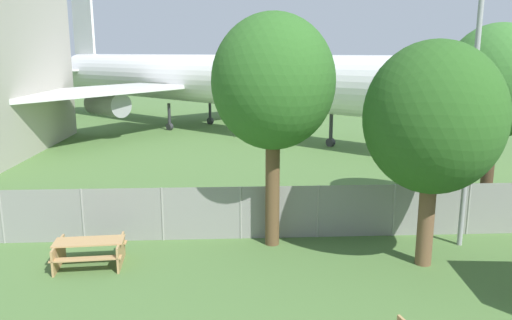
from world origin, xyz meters
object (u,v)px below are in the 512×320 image
airplane (201,79)px  tree_behind_benches (273,83)px  tree_near_hangar (496,82)px  picnic_bench_open_grass (90,250)px  tree_left_of_cabin (434,119)px

airplane → tree_behind_benches: (3.56, -25.04, 1.19)m
airplane → tree_near_hangar: size_ratio=4.91×
picnic_bench_open_grass → tree_left_of_cabin: tree_left_of_cabin is taller
tree_behind_benches → tree_near_hangar: bearing=15.8°
tree_left_of_cabin → tree_behind_benches: tree_behind_benches is taller
picnic_bench_open_grass → airplane: bearing=86.1°
picnic_bench_open_grass → tree_near_hangar: bearing=15.2°
picnic_bench_open_grass → tree_behind_benches: size_ratio=0.28×
tree_near_hangar → tree_behind_benches: bearing=-164.2°
picnic_bench_open_grass → tree_behind_benches: bearing=14.3°
picnic_bench_open_grass → tree_left_of_cabin: (9.63, -0.40, 3.77)m
tree_near_hangar → tree_behind_benches: (-8.14, -2.31, 0.14)m
tree_near_hangar → picnic_bench_open_grass: bearing=-164.8°
airplane → picnic_bench_open_grass: 26.69m
tree_left_of_cabin → airplane: bearing=106.2°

